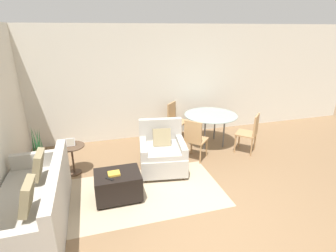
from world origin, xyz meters
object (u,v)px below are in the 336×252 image
at_px(dining_chair_near_right, 251,131).
at_px(couch, 34,206).
at_px(ottoman, 118,185).
at_px(armchair, 162,153).
at_px(tv_remote_primary, 110,179).
at_px(dining_chair_near_left, 195,137).
at_px(dining_table, 211,117).
at_px(side_table, 72,154).
at_px(picture_frame, 70,142).
at_px(dining_chair_far_left, 175,118).
at_px(book_stack, 114,174).
at_px(potted_plant, 41,164).

bearing_deg(dining_chair_near_right, couch, -164.21).
relative_size(couch, ottoman, 2.82).
height_order(armchair, tv_remote_primary, armchair).
xyz_separation_m(couch, dining_chair_near_left, (2.88, 1.19, 0.22)).
xyz_separation_m(dining_table, dining_chair_near_left, (-0.66, -0.66, -0.16)).
relative_size(side_table, dining_chair_near_left, 0.64).
bearing_deg(armchair, picture_frame, 168.59).
distance_m(dining_chair_near_left, dining_chair_far_left, 1.33).
bearing_deg(tv_remote_primary, dining_chair_near_right, 18.29).
xyz_separation_m(dining_chair_near_right, dining_chair_far_left, (-1.33, 1.33, 0.00)).
height_order(tv_remote_primary, side_table, side_table).
distance_m(ottoman, book_stack, 0.23).
height_order(couch, tv_remote_primary, couch).
relative_size(dining_chair_near_left, dining_chair_near_right, 1.00).
relative_size(picture_frame, dining_chair_near_left, 0.18).
bearing_deg(potted_plant, picture_frame, -4.12).
bearing_deg(ottoman, picture_frame, 125.23).
bearing_deg(armchair, ottoman, -142.99).
bearing_deg(dining_chair_far_left, dining_table, -45.00).
bearing_deg(dining_chair_far_left, picture_frame, -153.93).
bearing_deg(ottoman, book_stack, -162.59).
xyz_separation_m(ottoman, dining_chair_near_right, (3.02, 0.91, 0.27)).
xyz_separation_m(book_stack, tv_remote_primary, (-0.08, -0.12, -0.01)).
relative_size(armchair, ottoman, 1.38).
bearing_deg(dining_chair_far_left, tv_remote_primary, -127.52).
relative_size(armchair, dining_chair_near_left, 1.12).
bearing_deg(picture_frame, dining_chair_far_left, 26.07).
bearing_deg(potted_plant, dining_table, 7.53).
relative_size(dining_table, dining_chair_far_left, 1.38).
height_order(potted_plant, dining_table, potted_plant).
bearing_deg(potted_plant, couch, -85.29).
bearing_deg(side_table, picture_frame, -90.00).
distance_m(dining_table, dining_chair_near_left, 0.95).
bearing_deg(couch, dining_table, 27.61).
relative_size(potted_plant, side_table, 1.76).
distance_m(picture_frame, dining_table, 3.14).
bearing_deg(tv_remote_primary, picture_frame, 117.36).
xyz_separation_m(couch, potted_plant, (-0.11, 1.37, -0.05)).
height_order(tv_remote_primary, dining_chair_far_left, dining_chair_far_left).
height_order(side_table, dining_table, dining_table).
relative_size(dining_chair_near_left, dining_chair_far_left, 1.00).
relative_size(couch, potted_plant, 2.03).
height_order(book_stack, picture_frame, picture_frame).
bearing_deg(dining_chair_near_right, dining_table, 135.00).
bearing_deg(picture_frame, dining_chair_near_right, -2.12).
bearing_deg(tv_remote_primary, couch, -171.94).
distance_m(ottoman, dining_chair_near_left, 1.94).
distance_m(side_table, dining_chair_near_right, 3.76).
bearing_deg(book_stack, couch, -166.85).
bearing_deg(armchair, dining_chair_near_left, 14.89).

